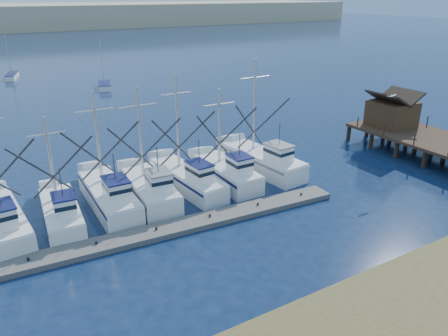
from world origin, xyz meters
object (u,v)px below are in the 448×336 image
at_px(timber_pier, 420,128).
at_px(sailboat_near, 105,86).
at_px(sailboat_far, 12,76).
at_px(floating_dock, 157,232).

bearing_deg(timber_pier, sailboat_near, 110.82).
xyz_separation_m(timber_pier, sailboat_far, (-30.65, 65.76, -2.07)).
distance_m(timber_pier, sailboat_far, 72.58).
height_order(timber_pier, sailboat_near, sailboat_near).
height_order(floating_dock, timber_pier, timber_pier).
relative_size(floating_dock, sailboat_far, 3.50).
relative_size(floating_dock, timber_pier, 1.42).
distance_m(timber_pier, sailboat_near, 51.16).
distance_m(sailboat_near, sailboat_far, 21.89).
height_order(sailboat_near, sailboat_far, same).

